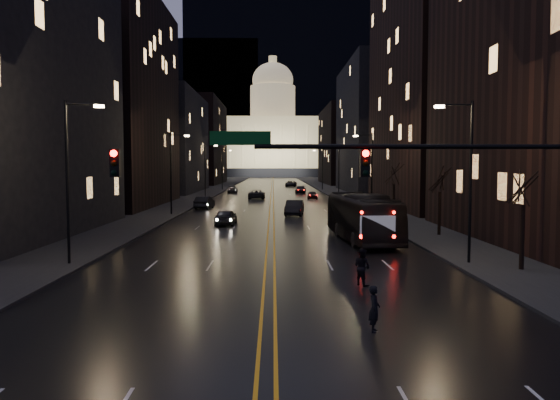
{
  "coord_description": "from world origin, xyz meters",
  "views": [
    {
      "loc": [
        0.18,
        -19.71,
        5.54
      ],
      "look_at": [
        0.6,
        13.42,
        3.4
      ],
      "focal_mm": 35.0,
      "sensor_mm": 36.0,
      "label": 1
    }
  ],
  "objects_px": {
    "pedestrian_a": "(374,309)",
    "oncoming_car_a": "(226,217)",
    "receding_car_a": "(294,208)",
    "oncoming_car_b": "(205,202)",
    "bus": "(362,217)",
    "pedestrian_b": "(362,267)",
    "traffic_signal": "(431,177)"
  },
  "relations": [
    {
      "from": "oncoming_car_b",
      "to": "pedestrian_a",
      "type": "height_order",
      "value": "oncoming_car_b"
    },
    {
      "from": "oncoming_car_a",
      "to": "pedestrian_b",
      "type": "distance_m",
      "value": 26.74
    },
    {
      "from": "oncoming_car_a",
      "to": "pedestrian_b",
      "type": "bearing_deg",
      "value": 110.67
    },
    {
      "from": "bus",
      "to": "pedestrian_a",
      "type": "xyz_separation_m",
      "value": [
        -3.14,
        -21.81,
        -0.94
      ]
    },
    {
      "from": "oncoming_car_b",
      "to": "pedestrian_b",
      "type": "relative_size",
      "value": 2.8
    },
    {
      "from": "bus",
      "to": "pedestrian_b",
      "type": "height_order",
      "value": "bus"
    },
    {
      "from": "oncoming_car_a",
      "to": "receding_car_a",
      "type": "relative_size",
      "value": 0.86
    },
    {
      "from": "traffic_signal",
      "to": "bus",
      "type": "height_order",
      "value": "traffic_signal"
    },
    {
      "from": "oncoming_car_a",
      "to": "oncoming_car_b",
      "type": "distance_m",
      "value": 19.2
    },
    {
      "from": "oncoming_car_b",
      "to": "receding_car_a",
      "type": "distance_m",
      "value": 14.44
    },
    {
      "from": "traffic_signal",
      "to": "receding_car_a",
      "type": "relative_size",
      "value": 3.38
    },
    {
      "from": "pedestrian_a",
      "to": "receding_car_a",
      "type": "bearing_deg",
      "value": 13.57
    },
    {
      "from": "oncoming_car_a",
      "to": "oncoming_car_b",
      "type": "height_order",
      "value": "oncoming_car_b"
    },
    {
      "from": "bus",
      "to": "oncoming_car_b",
      "type": "height_order",
      "value": "bus"
    },
    {
      "from": "oncoming_car_a",
      "to": "pedestrian_a",
      "type": "bearing_deg",
      "value": 105.67
    },
    {
      "from": "oncoming_car_a",
      "to": "receding_car_a",
      "type": "height_order",
      "value": "receding_car_a"
    },
    {
      "from": "receding_car_a",
      "to": "pedestrian_a",
      "type": "xyz_separation_m",
      "value": [
        1.03,
        -41.74,
        -0.06
      ]
    },
    {
      "from": "oncoming_car_b",
      "to": "pedestrian_b",
      "type": "height_order",
      "value": "pedestrian_b"
    },
    {
      "from": "oncoming_car_b",
      "to": "receding_car_a",
      "type": "bearing_deg",
      "value": 145.51
    },
    {
      "from": "bus",
      "to": "oncoming_car_b",
      "type": "relative_size",
      "value": 2.55
    },
    {
      "from": "traffic_signal",
      "to": "bus",
      "type": "distance_m",
      "value": 20.11
    },
    {
      "from": "bus",
      "to": "oncoming_car_a",
      "type": "bearing_deg",
      "value": 131.38
    },
    {
      "from": "oncoming_car_b",
      "to": "bus",
      "type": "bearing_deg",
      "value": 123.25
    },
    {
      "from": "oncoming_car_b",
      "to": "receding_car_a",
      "type": "height_order",
      "value": "receding_car_a"
    },
    {
      "from": "bus",
      "to": "oncoming_car_b",
      "type": "xyz_separation_m",
      "value": [
        -15.16,
        29.28,
        -0.92
      ]
    },
    {
      "from": "bus",
      "to": "receding_car_a",
      "type": "bearing_deg",
      "value": 97.42
    },
    {
      "from": "bus",
      "to": "oncoming_car_a",
      "type": "xyz_separation_m",
      "value": [
        -10.85,
        10.57,
        -0.97
      ]
    },
    {
      "from": "pedestrian_a",
      "to": "oncoming_car_a",
      "type": "bearing_deg",
      "value": 25.57
    },
    {
      "from": "bus",
      "to": "traffic_signal",
      "type": "bearing_deg",
      "value": -96.55
    },
    {
      "from": "bus",
      "to": "pedestrian_b",
      "type": "relative_size",
      "value": 7.14
    },
    {
      "from": "receding_car_a",
      "to": "pedestrian_a",
      "type": "distance_m",
      "value": 41.75
    },
    {
      "from": "oncoming_car_a",
      "to": "receding_car_a",
      "type": "bearing_deg",
      "value": -123.28
    }
  ]
}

